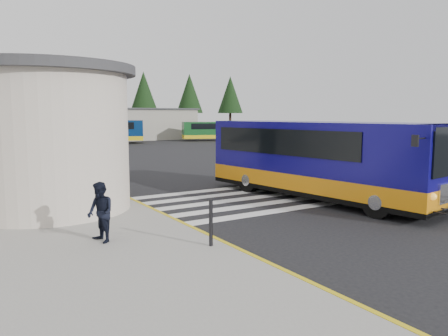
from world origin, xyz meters
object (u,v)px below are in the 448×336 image
transit_bus (321,162)px  bollard (211,222)px  pedestrian_a (84,191)px  pedestrian_b (100,212)px  far_bus_a (104,131)px  far_bus_b (214,130)px

transit_bus → bollard: bearing=-160.5°
pedestrian_a → pedestrian_b: (-0.33, -2.87, -0.07)m
pedestrian_b → far_bus_a: far_bus_a is taller
transit_bus → far_bus_b: bearing=58.5°
bollard → far_bus_a: 42.72m
pedestrian_a → pedestrian_b: bearing=143.9°
bollard → far_bus_a: bearing=76.7°
pedestrian_a → bollard: size_ratio=1.43×
far_bus_a → far_bus_b: size_ratio=1.10×
far_bus_a → far_bus_b: bearing=-76.3°
pedestrian_b → far_bus_b: 45.76m
transit_bus → far_bus_b: size_ratio=1.32×
far_bus_b → pedestrian_a: bearing=163.0°
bollard → far_bus_a: (9.80, 41.58, 0.77)m
bollard → far_bus_b: bearing=59.3°
pedestrian_b → far_bus_b: far_bus_b is taller
far_bus_a → bollard: bearing=-171.3°
pedestrian_b → far_bus_a: bearing=151.7°
pedestrian_a → far_bus_b: far_bus_b is taller
pedestrian_b → far_bus_b: bearing=134.3°
transit_bus → pedestrian_b: (-9.38, -1.86, -0.55)m
transit_bus → bollard: size_ratio=9.51×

